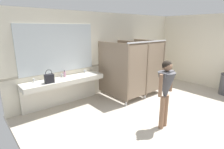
% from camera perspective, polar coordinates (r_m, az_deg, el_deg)
% --- Properties ---
extents(ground_plane, '(7.17, 6.24, 0.10)m').
position_cam_1_polar(ground_plane, '(5.27, 19.87, -13.06)').
color(ground_plane, '#B2A899').
extents(wall_back, '(7.17, 0.12, 2.84)m').
position_cam_1_polar(wall_back, '(6.64, -0.86, 6.88)').
color(wall_back, beige).
rests_on(wall_back, ground_plane).
extents(wall_back_tile_band, '(7.17, 0.01, 0.06)m').
position_cam_1_polar(wall_back_tile_band, '(6.65, -0.50, 3.68)').
color(wall_back_tile_band, '#9E937F').
rests_on(wall_back_tile_band, wall_back).
extents(vanity_counter, '(2.40, 0.58, 1.00)m').
position_cam_1_polar(vanity_counter, '(5.55, -15.20, -3.36)').
color(vanity_counter, silver).
rests_on(vanity_counter, ground_plane).
extents(mirror_panel, '(2.30, 0.02, 1.40)m').
position_cam_1_polar(mirror_panel, '(5.51, -16.89, 7.95)').
color(mirror_panel, silver).
rests_on(mirror_panel, wall_back).
extents(bathroom_stalls, '(1.84, 1.47, 1.93)m').
position_cam_1_polar(bathroom_stalls, '(6.23, 7.49, 2.40)').
color(bathroom_stalls, '#84705B').
rests_on(bathroom_stalls, ground_plane).
extents(person_standing, '(0.57, 0.44, 1.63)m').
position_cam_1_polar(person_standing, '(4.26, 16.82, -3.71)').
color(person_standing, '#8C664C').
rests_on(person_standing, ground_plane).
extents(handbag, '(0.24, 0.13, 0.37)m').
position_cam_1_polar(handbag, '(5.06, -19.45, -1.15)').
color(handbag, black).
rests_on(handbag, vanity_counter).
extents(soap_dispenser, '(0.07, 0.07, 0.20)m').
position_cam_1_polar(soap_dispenser, '(5.57, -14.91, 0.15)').
color(soap_dispenser, '#D899B2').
rests_on(soap_dispenser, vanity_counter).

